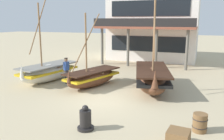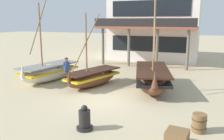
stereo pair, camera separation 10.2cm
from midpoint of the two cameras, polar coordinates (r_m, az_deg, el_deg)
The scene contains 9 objects.
ground_plane at distance 12.45m, azimuth -1.46°, elevation -7.20°, with size 120.00×120.00×0.00m, color tan.
fishing_boat_near_left at distance 16.68m, azimuth -14.79°, elevation -0.40°, with size 2.41×4.61×6.02m.
fishing_boat_centre_large at distance 14.28m, azimuth 9.80°, elevation -1.88°, with size 3.07×5.31×6.43m.
fishing_boat_far_right at distance 14.87m, azimuth -4.53°, elevation -1.75°, with size 2.52×4.15×4.50m.
fisherman_by_hull at distance 15.79m, azimuth -10.63°, elevation -0.16°, with size 0.27×0.39×1.68m.
capstan_winch at distance 9.20m, azimuth -6.29°, elevation -11.82°, with size 0.64×0.64×0.97m.
wooden_barrel at distance 9.55m, azimuth 20.53°, elevation -11.85°, with size 0.56×0.56×0.70m.
cargo_crate at distance 8.30m, azimuth 15.70°, elevation -15.71°, with size 0.69×0.69×0.58m, color brown.
harbor_building_main at distance 25.68m, azimuth 10.36°, elevation 10.41°, with size 9.20×8.21×6.98m.
Camera 2 is at (4.66, -10.81, 4.07)m, focal length 38.00 mm.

